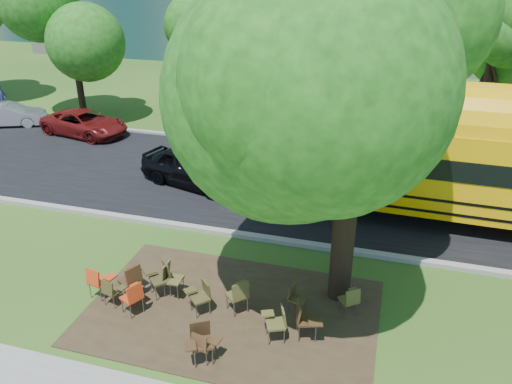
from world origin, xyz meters
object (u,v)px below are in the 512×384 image
(chair_8, at_px, (132,278))
(chair_13, at_px, (351,298))
(chair_3, at_px, (201,294))
(chair_11, at_px, (239,293))
(chair_7, at_px, (305,317))
(chair_4, at_px, (203,344))
(black_car, at_px, (194,167))
(chair_0, at_px, (98,280))
(school_bus, at_px, (464,167))
(pedestrian_a, at_px, (2,100))
(bg_car_silver, at_px, (9,115))
(main_tree, at_px, (358,67))
(chair_2, at_px, (133,295))
(chair_1, at_px, (112,290))
(chair_5, at_px, (200,338))
(chair_10, at_px, (171,277))
(chair_6, at_px, (278,320))
(bg_car_red, at_px, (85,123))
(chair_9, at_px, (161,275))
(chair_12, at_px, (296,296))

(chair_8, distance_m, chair_13, 5.43)
(chair_3, relative_size, chair_11, 0.94)
(chair_3, xyz_separation_m, chair_7, (2.57, -0.22, 0.05))
(chair_4, xyz_separation_m, black_car, (-3.67, 8.42, 0.23))
(chair_0, bearing_deg, chair_7, 11.89)
(school_bus, distance_m, pedestrian_a, 23.11)
(black_car, relative_size, bg_car_silver, 1.20)
(black_car, height_order, pedestrian_a, pedestrian_a)
(main_tree, bearing_deg, chair_11, -149.20)
(chair_3, bearing_deg, chair_2, 62.87)
(school_bus, height_order, chair_3, school_bus)
(chair_2, height_order, chair_11, chair_11)
(chair_1, distance_m, bg_car_silver, 16.97)
(chair_3, relative_size, pedestrian_a, 0.48)
(chair_13, bearing_deg, chair_0, 153.31)
(chair_1, distance_m, chair_5, 2.98)
(chair_5, relative_size, chair_13, 1.15)
(chair_4, height_order, chair_11, chair_11)
(chair_10, bearing_deg, chair_13, 96.42)
(chair_6, relative_size, chair_13, 1.07)
(chair_3, bearing_deg, chair_11, -121.03)
(school_bus, xyz_separation_m, chair_8, (-8.15, -6.62, -1.29))
(chair_1, relative_size, chair_13, 0.95)
(main_tree, distance_m, chair_6, 5.74)
(chair_4, height_order, chair_5, chair_5)
(chair_8, relative_size, pedestrian_a, 0.52)
(chair_1, height_order, bg_car_red, bg_car_red)
(chair_1, relative_size, chair_11, 0.83)
(chair_8, distance_m, bg_car_red, 13.60)
(main_tree, distance_m, chair_8, 7.38)
(chair_11, bearing_deg, black_car, 74.25)
(chair_9, distance_m, pedestrian_a, 19.05)
(bg_car_silver, bearing_deg, pedestrian_a, 25.11)
(bg_car_silver, bearing_deg, chair_0, -156.38)
(school_bus, bearing_deg, chair_1, -138.77)
(chair_0, xyz_separation_m, chair_7, (5.25, -0.02, 0.03))
(chair_3, bearing_deg, pedestrian_a, 7.43)
(chair_4, distance_m, chair_12, 2.65)
(chair_5, bearing_deg, main_tree, -160.18)
(chair_5, distance_m, chair_7, 2.37)
(chair_2, distance_m, bg_car_silver, 17.55)
(chair_2, bearing_deg, chair_11, -45.76)
(main_tree, xyz_separation_m, chair_10, (-4.11, -1.16, -5.24))
(pedestrian_a, bearing_deg, chair_2, -138.09)
(chair_3, xyz_separation_m, pedestrian_a, (-16.16, 12.19, 0.38))
(chair_11, bearing_deg, school_bus, 4.12)
(black_car, distance_m, bg_car_silver, 12.47)
(school_bus, xyz_separation_m, chair_6, (-4.27, -7.11, -1.34))
(school_bus, bearing_deg, chair_9, -138.51)
(chair_2, height_order, chair_9, chair_9)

